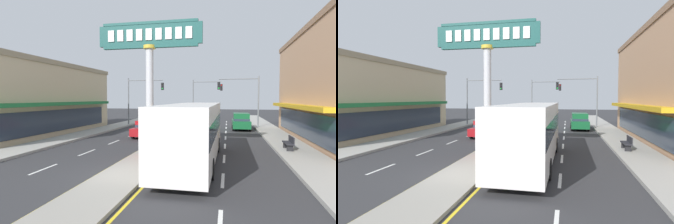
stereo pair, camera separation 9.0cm
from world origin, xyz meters
TOP-DOWN VIEW (x-y plane):
  - ground_plane at (0.00, 0.00)m, footprint 160.00×160.00m
  - median_strip at (0.00, 18.00)m, footprint 2.27×52.00m
  - sidewalk_left at (-9.05, 16.00)m, footprint 2.64×60.00m
  - sidewalk_right at (9.05, 16.00)m, footprint 2.64×60.00m
  - lane_markings at (-0.00, 16.65)m, footprint 9.01×52.00m
  - district_sign at (0.00, 4.34)m, footprint 6.32×1.31m
  - storefront_left at (-14.98, 12.30)m, footprint 8.86×20.63m
  - traffic_light_left_side at (-6.37, 22.54)m, footprint 4.86×0.46m
  - traffic_light_right_side at (6.37, 22.45)m, footprint 4.86×0.46m
  - traffic_light_median_far at (1.24, 27.56)m, footprint 4.20×0.46m
  - bus_near_right_lane at (2.78, 3.27)m, footprint 2.63×11.22m
  - sedan_far_right_lane at (-2.78, 12.85)m, footprint 1.84×4.30m
  - suv_near_left_lane at (6.08, 20.52)m, footprint 2.00×4.62m
  - street_bench at (8.60, 7.70)m, footprint 0.48×1.60m

SIDE VIEW (x-z plane):
  - ground_plane at x=0.00m, z-range 0.00..0.00m
  - lane_markings at x=0.00m, z-range 0.00..0.01m
  - median_strip at x=0.00m, z-range 0.00..0.14m
  - sidewalk_left at x=-9.05m, z-range 0.00..0.18m
  - sidewalk_right at x=9.05m, z-range 0.00..0.18m
  - street_bench at x=8.60m, z-range 0.21..1.09m
  - sedan_far_right_lane at x=-2.78m, z-range 0.02..1.55m
  - suv_near_left_lane at x=6.08m, z-range 0.03..1.93m
  - bus_near_right_lane at x=2.78m, z-range 0.24..3.50m
  - storefront_left at x=-14.98m, z-range 0.00..7.11m
  - district_sign at x=0.00m, z-range -0.05..7.93m
  - traffic_light_median_far at x=1.24m, z-range 1.09..7.29m
  - traffic_light_left_side at x=-6.37m, z-range 1.15..7.35m
  - traffic_light_right_side at x=6.37m, z-range 1.15..7.35m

